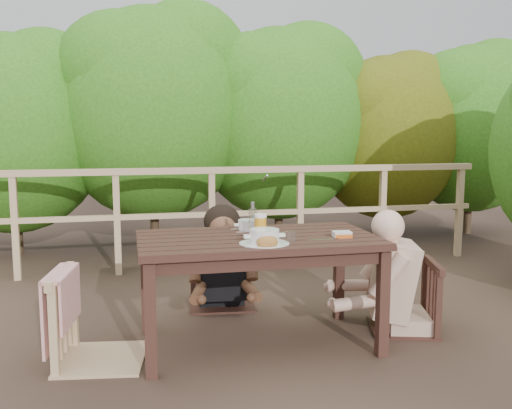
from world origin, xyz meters
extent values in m
plane|color=#473327|center=(0.00, 0.00, 0.00)|extent=(60.00, 60.00, 0.00)
cube|color=black|center=(0.00, 0.00, 0.34)|extent=(1.49, 0.84, 0.69)
cube|color=tan|center=(-0.97, -0.05, 0.52)|extent=(0.58, 0.58, 1.04)
cube|color=black|center=(-0.09, 0.86, 0.50)|extent=(0.55, 0.55, 1.01)
cube|color=black|center=(1.04, 0.04, 0.45)|extent=(0.56, 0.56, 0.91)
cube|color=tan|center=(0.00, 2.00, 0.51)|extent=(5.60, 0.10, 1.01)
cylinder|color=white|center=(-0.01, -0.22, 0.74)|extent=(0.30, 0.30, 0.10)
cylinder|color=silver|center=(0.00, 0.26, 0.73)|extent=(0.24, 0.24, 0.08)
ellipsoid|color=#AC6A38|center=(-0.01, -0.30, 0.73)|extent=(0.13, 0.10, 0.08)
cylinder|color=orange|center=(0.02, 0.01, 0.77)|extent=(0.08, 0.08, 0.15)
cylinder|color=silver|center=(-0.01, 0.10, 0.80)|extent=(0.05, 0.05, 0.22)
cylinder|color=white|center=(0.15, -0.21, 0.73)|extent=(0.07, 0.07, 0.08)
cube|color=silver|center=(0.51, -0.13, 0.71)|extent=(0.12, 0.09, 0.05)
camera|label=1|loc=(-0.78, -3.40, 1.37)|focal=39.60mm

